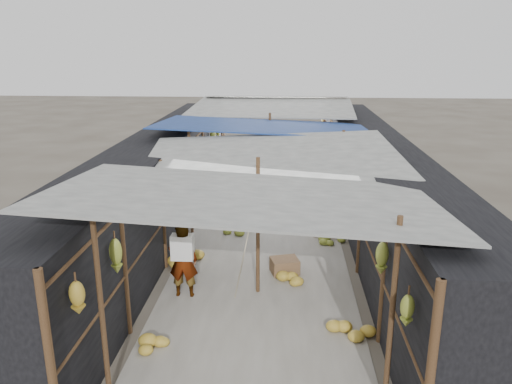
% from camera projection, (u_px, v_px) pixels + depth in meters
% --- Properties ---
extents(aisle_slab, '(3.60, 16.00, 0.02)m').
position_uv_depth(aisle_slab, '(266.00, 227.00, 12.74)').
color(aisle_slab, '#9E998E').
rests_on(aisle_slab, ground).
extents(stall_left, '(1.40, 15.00, 2.30)m').
position_uv_depth(stall_left, '(159.00, 182.00, 12.58)').
color(stall_left, black).
rests_on(stall_left, ground).
extents(stall_right, '(1.40, 15.00, 2.30)m').
position_uv_depth(stall_right, '(376.00, 186.00, 12.26)').
color(stall_right, black).
rests_on(stall_right, ground).
extents(crate_near, '(0.64, 0.56, 0.32)m').
position_uv_depth(crate_near, '(285.00, 266.00, 10.12)').
color(crate_near, '#836042').
rests_on(crate_near, ground).
extents(crate_mid, '(0.58, 0.49, 0.31)m').
position_uv_depth(crate_mid, '(325.00, 230.00, 12.14)').
color(crate_mid, '#836042').
rests_on(crate_mid, ground).
extents(crate_back, '(0.59, 0.55, 0.30)m').
position_uv_depth(crate_back, '(246.00, 204.00, 14.13)').
color(crate_back, '#836042').
rests_on(crate_back, ground).
extents(black_basin, '(0.65, 0.65, 0.19)m').
position_uv_depth(black_basin, '(300.00, 195.00, 15.17)').
color(black_basin, black).
rests_on(black_basin, ground).
extents(vendor_elderly, '(0.53, 0.35, 1.44)m').
position_uv_depth(vendor_elderly, '(183.00, 260.00, 9.05)').
color(vendor_elderly, white).
rests_on(vendor_elderly, ground).
extents(shopper_blue, '(0.93, 0.80, 1.65)m').
position_uv_depth(shopper_blue, '(273.00, 166.00, 15.68)').
color(shopper_blue, '#213FA6').
rests_on(shopper_blue, ground).
extents(vendor_seated, '(0.35, 0.60, 0.92)m').
position_uv_depth(vendor_seated, '(312.00, 189.00, 14.48)').
color(vendor_seated, '#4D4842').
rests_on(vendor_seated, ground).
extents(market_canopy, '(5.62, 15.20, 2.77)m').
position_uv_depth(market_canopy, '(268.00, 132.00, 12.36)').
color(market_canopy, brown).
rests_on(market_canopy, ground).
extents(hanging_bananas, '(3.96, 14.13, 0.78)m').
position_uv_depth(hanging_bananas, '(264.00, 163.00, 12.38)').
color(hanging_bananas, '#B4922E').
rests_on(hanging_bananas, ground).
extents(floor_bananas, '(3.91, 10.08, 0.36)m').
position_uv_depth(floor_bananas, '(256.00, 251.00, 10.90)').
color(floor_bananas, '#B4922E').
rests_on(floor_bananas, ground).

